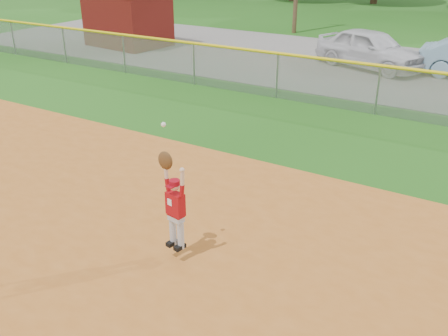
# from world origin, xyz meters

# --- Properties ---
(ground) EXTENTS (120.00, 120.00, 0.00)m
(ground) POSITION_xyz_m (0.00, 0.00, 0.00)
(ground) COLOR #1E5613
(ground) RESTS_ON ground
(parking_strip) EXTENTS (44.00, 10.00, 0.03)m
(parking_strip) POSITION_xyz_m (0.00, 16.00, 0.01)
(parking_strip) COLOR slate
(parking_strip) RESTS_ON ground
(car_white_a) EXTENTS (4.98, 3.29, 1.57)m
(car_white_a) POSITION_xyz_m (-1.88, 15.71, 0.82)
(car_white_a) COLOR silver
(car_white_a) RESTS_ON parking_strip
(utility_shed) EXTENTS (4.43, 3.64, 3.06)m
(utility_shed) POSITION_xyz_m (-13.52, 14.33, 1.56)
(utility_shed) COLOR #53100B
(utility_shed) RESTS_ON ground
(outfield_fence) EXTENTS (40.06, 0.10, 1.55)m
(outfield_fence) POSITION_xyz_m (0.00, 10.00, 0.88)
(outfield_fence) COLOR gray
(outfield_fence) RESTS_ON ground
(ballplayer) EXTENTS (0.55, 0.27, 2.13)m
(ballplayer) POSITION_xyz_m (-0.73, 0.73, 1.09)
(ballplayer) COLOR silver
(ballplayer) RESTS_ON ground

